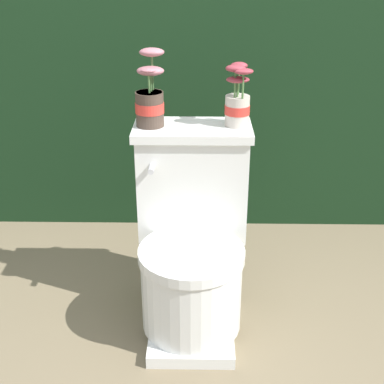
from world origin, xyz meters
The scene contains 5 objects.
ground_plane centered at (0.00, 0.00, 0.00)m, with size 12.00×12.00×0.00m, color #75664C.
hedge_backdrop centered at (0.00, 1.23, 0.84)m, with size 3.96×0.70×1.68m.
toilet centered at (0.04, 0.14, 0.32)m, with size 0.41×0.51×0.72m.
potted_plant_left centered at (-0.11, 0.28, 0.81)m, with size 0.10×0.11×0.26m.
potted_plant_midleft centered at (0.19, 0.28, 0.80)m, with size 0.09×0.10×0.21m.
Camera 1 is at (0.07, -1.49, 1.31)m, focal length 50.00 mm.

